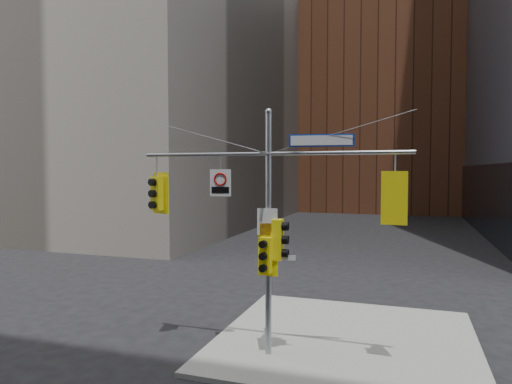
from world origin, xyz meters
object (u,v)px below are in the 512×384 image
Objects in this scene: traffic_light_west_arm at (157,193)px; traffic_light_east_arm at (395,198)px; regulatory_sign_arm at (220,182)px; traffic_light_pole_front at (266,255)px; street_sign_blade at (321,140)px; signal_assembly at (268,209)px; traffic_light_pole_side at (279,240)px.

traffic_light_west_arm is 0.93× the size of traffic_light_east_arm.
traffic_light_west_arm is at bearing 171.28° from regulatory_sign_arm.
traffic_light_west_arm is at bearing -178.83° from traffic_light_pole_front.
regulatory_sign_arm is (2.17, -0.03, 0.38)m from traffic_light_west_arm.
street_sign_blade is (-1.96, 0.00, 1.55)m from traffic_light_east_arm.
traffic_light_pole_front is 3.59m from street_sign_blade.
regulatory_sign_arm is at bearing 12.40° from traffic_light_west_arm.
regulatory_sign_arm reaches higher than traffic_light_west_arm.
traffic_light_east_arm is at bearing 13.17° from traffic_light_west_arm.
traffic_light_pole_front is 0.70× the size of street_sign_blade.
traffic_light_pole_side is at bearing 1.32° from signal_assembly.
signal_assembly is 4.47× the size of street_sign_blade.
street_sign_blade is 2.23× the size of regulatory_sign_arm.
street_sign_blade reaches higher than traffic_light_west_arm.
traffic_light_west_arm is at bearing 172.46° from street_sign_blade.
traffic_light_east_arm is 0.78× the size of street_sign_blade.
signal_assembly is 1.68m from regulatory_sign_arm.
street_sign_blade reaches higher than regulatory_sign_arm.
signal_assembly reaches higher than street_sign_blade.
street_sign_blade is (1.53, 0.00, 1.93)m from signal_assembly.
street_sign_blade is at bearing 15.57° from traffic_light_pole_front.
signal_assembly is 6.10× the size of traffic_light_west_arm.
street_sign_blade is 3.24m from regulatory_sign_arm.
traffic_light_pole_front is (3.67, -0.28, -1.69)m from traffic_light_west_arm.
street_sign_blade reaches higher than traffic_light_pole_side.
traffic_light_east_arm is 5.00m from regulatory_sign_arm.
traffic_light_pole_side is 2.46m from regulatory_sign_arm.
street_sign_blade is (1.20, -0.00, 2.82)m from traffic_light_pole_side.
traffic_light_west_arm is at bearing 89.31° from traffic_light_pole_side.
traffic_light_pole_front is at bearing -177.39° from street_sign_blade.
regulatory_sign_arm is at bearing -179.23° from signal_assembly.
traffic_light_pole_side is (0.33, 0.01, -0.89)m from signal_assembly.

